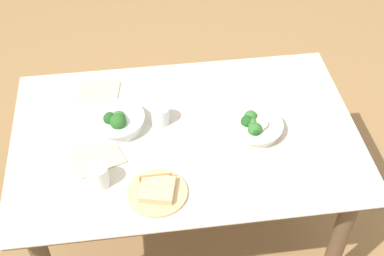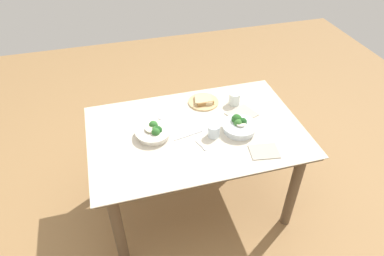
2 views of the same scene
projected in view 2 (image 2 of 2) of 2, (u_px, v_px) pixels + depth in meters
The scene contains 12 objects.
ground_plane at pixel (195, 202), 2.71m from camera, with size 6.00×6.00×0.00m, color #9E7547.
dining_table at pixel (196, 144), 2.32m from camera, with size 1.39×0.90×0.73m.
broccoli_bowl_far at pixel (154, 132), 2.19m from camera, with size 0.23×0.23×0.08m.
broccoli_bowl_near at pixel (239, 126), 2.23m from camera, with size 0.23×0.23×0.10m.
bread_side_plate at pixel (204, 101), 2.48m from camera, with size 0.22×0.22×0.04m.
water_glass_center at pixel (234, 99), 2.45m from camera, with size 0.08×0.08×0.09m, color silver.
water_glass_side at pixel (214, 131), 2.18m from camera, with size 0.08×0.08×0.08m, color silver.
fork_by_far_bowl at pixel (164, 121), 2.32m from camera, with size 0.06×0.09×0.00m.
fork_by_near_bowl at pixel (201, 146), 2.13m from camera, with size 0.05×0.11×0.00m.
table_knife_left at pixel (188, 135), 2.21m from camera, with size 0.20×0.01×0.00m, color #B7B7BC.
napkin_folded_upper at pixel (242, 114), 2.38m from camera, with size 0.18×0.15×0.01m, color #B1A997.
napkin_folded_lower at pixel (264, 152), 2.09m from camera, with size 0.17×0.13×0.01m, color #B1A997.
Camera 2 is at (-0.49, -1.65, 2.17)m, focal length 32.34 mm.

